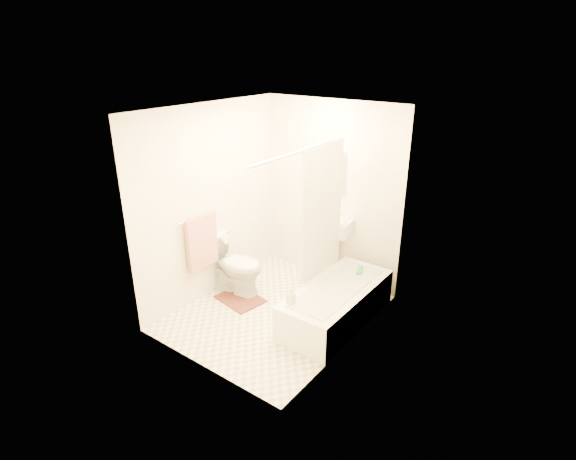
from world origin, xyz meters
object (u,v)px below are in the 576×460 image
Objects in this scene: bath_mat at (240,299)px; soap_bottle at (291,296)px; sink at (332,248)px; toilet at (234,265)px; bathtub at (336,304)px.

soap_bottle reaches higher than bath_mat.
sink is at bearing 103.04° from soap_bottle.
bathtub is at bearing -89.74° from toilet.
sink is at bearing 125.47° from bathtub.
toilet is 1.25m from soap_bottle.
bath_mat is (-0.67, -1.09, -0.49)m from sink.
sink reaches higher than bathtub.
soap_bottle is at bearing -86.33° from sink.
bath_mat is at bearing -130.90° from toilet.
sink is at bearing -50.02° from toilet.
bath_mat is at bearing 165.86° from soap_bottle.
toilet reaches higher than bathtub.
sink reaches higher than soap_bottle.
bath_mat is at bearing -164.76° from bathtub.
bathtub is 8.85× the size of soap_bottle.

